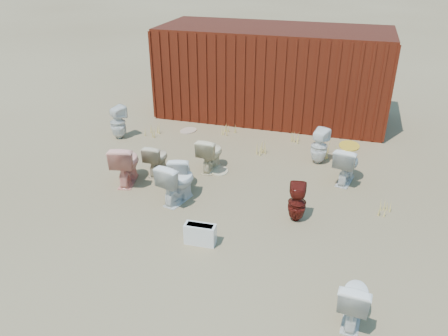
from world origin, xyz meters
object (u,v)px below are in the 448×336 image
(toilet_back_e, at_px, (319,146))
(toilet_front_a, at_px, (177,182))
(shipping_container, at_px, (272,73))
(toilet_back_beige_right, at_px, (211,153))
(toilet_front_pink, at_px, (126,163))
(toilet_front_e, at_px, (354,300))
(toilet_back_beige_left, at_px, (157,159))
(toilet_front_c, at_px, (180,172))
(loose_tank, at_px, (200,234))
(toilet_back_yellowlid, at_px, (347,164))
(toilet_back_a, at_px, (118,122))
(toilet_front_maroon, at_px, (297,203))

(toilet_back_e, bearing_deg, toilet_front_a, 65.90)
(shipping_container, xyz_separation_m, toilet_back_beige_right, (-0.56, -3.70, -0.83))
(toilet_front_pink, bearing_deg, toilet_front_e, 138.19)
(shipping_container, bearing_deg, toilet_back_beige_left, -110.73)
(toilet_front_a, height_order, toilet_front_c, toilet_front_a)
(toilet_front_pink, relative_size, toilet_back_e, 1.07)
(toilet_front_e, distance_m, loose_tank, 2.59)
(toilet_back_yellowlid, bearing_deg, toilet_front_c, 33.21)
(toilet_front_e, relative_size, toilet_back_beige_right, 0.93)
(toilet_back_a, bearing_deg, toilet_front_maroon, -177.84)
(toilet_back_beige_left, bearing_deg, toilet_front_a, 131.99)
(toilet_front_c, height_order, toilet_back_beige_left, toilet_front_c)
(toilet_front_maroon, height_order, toilet_back_yellowlid, toilet_back_yellowlid)
(toilet_front_c, relative_size, toilet_back_a, 0.88)
(toilet_front_maroon, distance_m, toilet_front_e, 2.33)
(toilet_front_a, bearing_deg, toilet_back_yellowlid, -135.37)
(shipping_container, distance_m, toilet_back_e, 3.26)
(toilet_back_e, bearing_deg, toilet_front_c, 58.22)
(shipping_container, xyz_separation_m, toilet_front_e, (2.48, -7.21, -0.85))
(toilet_front_maroon, bearing_deg, toilet_front_e, 108.67)
(toilet_front_c, bearing_deg, toilet_front_e, 127.23)
(toilet_front_maroon, height_order, loose_tank, toilet_front_maroon)
(toilet_front_a, distance_m, toilet_back_beige_left, 1.25)
(loose_tank, bearing_deg, toilet_back_a, 131.39)
(toilet_front_maroon, bearing_deg, toilet_front_pink, -13.63)
(toilet_front_pink, xyz_separation_m, toilet_back_a, (-1.28, 1.99, -0.01))
(toilet_back_beige_left, xyz_separation_m, toilet_back_e, (3.18, 1.46, 0.06))
(toilet_back_e, height_order, loose_tank, toilet_back_e)
(toilet_front_a, distance_m, loose_tank, 1.42)
(toilet_front_maroon, relative_size, toilet_back_beige_right, 0.93)
(toilet_front_c, xyz_separation_m, toilet_front_e, (3.36, -2.57, -0.02))
(toilet_back_beige_right, bearing_deg, toilet_back_beige_left, 30.08)
(toilet_front_c, bearing_deg, toilet_back_yellowlid, -174.01)
(toilet_front_c, height_order, toilet_back_yellowlid, toilet_back_yellowlid)
(toilet_front_pink, xyz_separation_m, toilet_front_maroon, (3.47, -0.40, -0.08))
(shipping_container, relative_size, toilet_back_e, 7.61)
(toilet_front_a, xyz_separation_m, toilet_front_c, (-0.13, 0.46, -0.04))
(toilet_back_a, bearing_deg, toilet_back_yellowlid, -158.51)
(toilet_back_yellowlid, distance_m, toilet_back_e, 0.94)
(toilet_front_a, distance_m, toilet_back_yellowlid, 3.40)
(toilet_back_yellowlid, bearing_deg, toilet_back_a, 4.50)
(toilet_back_a, distance_m, toilet_back_yellowlid, 5.54)
(toilet_back_a, bearing_deg, toilet_back_beige_left, 168.26)
(toilet_front_maroon, bearing_deg, toilet_back_e, -100.29)
(toilet_front_maroon, xyz_separation_m, toilet_back_beige_right, (-2.03, 1.41, 0.03))
(toilet_back_beige_right, bearing_deg, shipping_container, -93.96)
(toilet_back_beige_left, bearing_deg, toilet_back_a, -40.82)
(shipping_container, height_order, toilet_back_yellowlid, shipping_container)
(toilet_front_e, bearing_deg, toilet_back_yellowlid, -81.05)
(toilet_back_beige_right, relative_size, toilet_back_e, 0.94)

